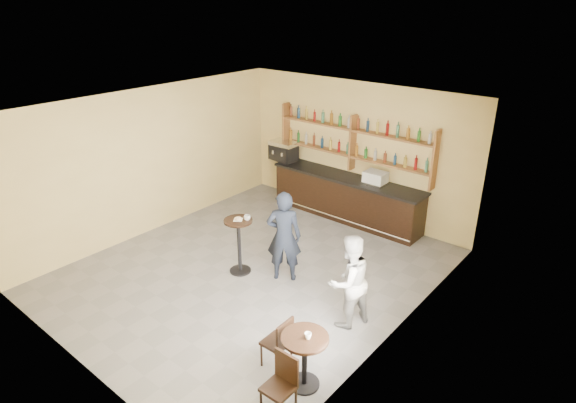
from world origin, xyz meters
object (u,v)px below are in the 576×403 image
Objects in this scene: espresso_machine at (283,151)px; chair_west at (276,342)px; pedestal_table at (239,246)px; man_main at (284,236)px; bar_counter at (346,197)px; patron_second at (349,281)px; pastry_case at (375,178)px; cafe_table at (305,361)px; chair_south at (278,388)px.

chair_west is at bearing -44.58° from espresso_machine.
chair_west is (3.95, -4.84, -0.87)m from espresso_machine.
man_main reaches higher than pedestal_table.
espresso_machine is 0.39× the size of man_main.
bar_counter is at bearing -112.59° from man_main.
patron_second is at bearing -32.53° from espresso_machine.
patron_second reaches higher than bar_counter.
chair_west is 0.52× the size of patron_second.
patron_second is (2.47, -0.01, 0.24)m from pedestal_table.
patron_second is at bearing 169.34° from chair_west.
patron_second is (1.67, -0.38, -0.09)m from man_main.
pedestal_table is at bearing -124.99° from chair_west.
man_main is (-0.15, -2.98, -0.31)m from pastry_case.
espresso_machine is at bearing -83.39° from man_main.
bar_counter is at bearing 86.30° from pedestal_table.
pedestal_table is 0.70× the size of patron_second.
pastry_case reaches higher than cafe_table.
chair_south is at bearing 41.44° from chair_west.
pedestal_table reaches higher than bar_counter.
pedestal_table is (-0.22, -3.35, 0.03)m from bar_counter.
man_main is at bearing -143.81° from chair_west.
man_main is 2.06× the size of chair_south.
espresso_machine reaches higher than pedestal_table.
cafe_table is at bearing 102.28° from man_main.
chair_south is at bearing -61.30° from pastry_case.
patron_second is at bearing 101.34° from cafe_table.
pastry_case is 0.28× the size of man_main.
chair_west is 0.97× the size of chair_south.
cafe_table is 1.60m from patron_second.
pedestal_table is 1.30× the size of chair_south.
chair_west reaches higher than cafe_table.
bar_counter is 3.47× the size of pedestal_table.
patron_second is (4.20, -3.36, -0.49)m from espresso_machine.
chair_south is (1.87, -5.49, -0.76)m from pastry_case.
chair_west is (1.42, -1.86, -0.47)m from man_main.
patron_second is at bearing -0.21° from pedestal_table.
man_main is 1.71m from patron_second.
espresso_machine is at bearing 129.15° from chair_south.
pedestal_table is at bearing 151.06° from cafe_table.
bar_counter is at bearing 6.18° from espresso_machine.
cafe_table is at bearing -62.37° from bar_counter.
chair_south is (2.02, -2.51, -0.46)m from man_main.
pedestal_table is at bearing -56.58° from espresso_machine.
man_main reaches higher than bar_counter.
pastry_case is 3.00m from man_main.
cafe_table is 0.60m from chair_south.
pedestal_table reaches higher than chair_west.
patron_second reaches higher than chair_west.
cafe_table is at bearing 94.25° from chair_south.
man_main reaches higher than pastry_case.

